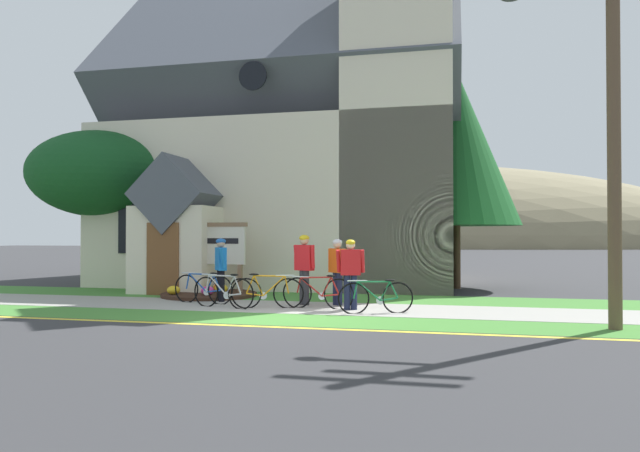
% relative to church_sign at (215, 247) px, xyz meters
% --- Properties ---
extents(ground, '(140.00, 140.00, 0.00)m').
position_rel_church_sign_xyz_m(ground, '(3.03, -0.06, -1.40)').
color(ground, '#333335').
extents(sidewalk_slab, '(32.00, 2.32, 0.01)m').
position_rel_church_sign_xyz_m(sidewalk_slab, '(0.74, -2.30, -1.39)').
color(sidewalk_slab, '#99968E').
rests_on(sidewalk_slab, ground).
extents(grass_verge, '(32.00, 1.65, 0.01)m').
position_rel_church_sign_xyz_m(grass_verge, '(0.74, -4.29, -1.40)').
color(grass_verge, '#427F33').
rests_on(grass_verge, ground).
extents(church_lawn, '(24.00, 2.31, 0.01)m').
position_rel_church_sign_xyz_m(church_lawn, '(0.74, 0.01, -1.40)').
color(church_lawn, '#427F33').
rests_on(church_lawn, ground).
extents(curb_paint_stripe, '(28.00, 0.16, 0.01)m').
position_rel_church_sign_xyz_m(curb_paint_stripe, '(0.74, -5.26, -1.40)').
color(curb_paint_stripe, yellow).
rests_on(curb_paint_stripe, ground).
extents(church_building, '(12.54, 11.57, 13.94)m').
position_rel_church_sign_xyz_m(church_building, '(1.19, 5.64, 3.73)').
color(church_building, beige).
rests_on(church_building, ground).
extents(church_sign, '(1.96, 0.17, 2.10)m').
position_rel_church_sign_xyz_m(church_sign, '(0.00, 0.00, 0.00)').
color(church_sign, '#7F6047').
rests_on(church_sign, ground).
extents(flower_bed, '(2.69, 2.69, 0.34)m').
position_rel_church_sign_xyz_m(flower_bed, '(-0.03, -0.43, -1.32)').
color(flower_bed, '#382319').
rests_on(flower_bed, ground).
extents(bicycle_green, '(1.73, 0.53, 0.84)m').
position_rel_church_sign_xyz_m(bicycle_green, '(1.41, -2.78, -1.01)').
color(bicycle_green, black).
rests_on(bicycle_green, ground).
extents(bicycle_red, '(1.78, 0.25, 0.83)m').
position_rel_church_sign_xyz_m(bicycle_red, '(3.64, -2.43, -1.02)').
color(bicycle_red, black).
rests_on(bicycle_red, ground).
extents(bicycle_blue, '(1.71, 0.40, 0.85)m').
position_rel_church_sign_xyz_m(bicycle_blue, '(2.44, -2.61, -1.02)').
color(bicycle_blue, black).
rests_on(bicycle_blue, ground).
extents(bicycle_orange, '(1.61, 0.64, 0.78)m').
position_rel_church_sign_xyz_m(bicycle_orange, '(5.08, -2.95, -1.03)').
color(bicycle_orange, black).
rests_on(bicycle_orange, ground).
extents(bicycle_black, '(1.75, 0.40, 0.81)m').
position_rel_church_sign_xyz_m(bicycle_black, '(0.56, -2.06, -1.02)').
color(bicycle_black, black).
rests_on(bicycle_black, ground).
extents(cyclist_in_orange_jersey, '(0.44, 0.71, 1.65)m').
position_rel_church_sign_xyz_m(cyclist_in_orange_jersey, '(0.83, -1.56, -0.44)').
color(cyclist_in_orange_jersey, black).
rests_on(cyclist_in_orange_jersey, ground).
extents(cyclist_in_yellow_jersey, '(0.65, 0.31, 1.64)m').
position_rel_church_sign_xyz_m(cyclist_in_yellow_jersey, '(4.43, -2.49, -0.45)').
color(cyclist_in_yellow_jersey, '#191E38').
rests_on(cyclist_in_yellow_jersey, ground).
extents(cyclist_in_blue_jersey, '(0.60, 0.51, 1.74)m').
position_rel_church_sign_xyz_m(cyclist_in_blue_jersey, '(3.15, -1.84, -0.37)').
color(cyclist_in_blue_jersey, '#2D2D33').
rests_on(cyclist_in_blue_jersey, ground).
extents(cyclist_in_red_jersey, '(0.49, 0.56, 1.64)m').
position_rel_church_sign_xyz_m(cyclist_in_red_jersey, '(3.96, -1.68, -0.45)').
color(cyclist_in_red_jersey, '#191E38').
rests_on(cyclist_in_red_jersey, ground).
extents(utility_pole, '(3.12, 0.28, 8.73)m').
position_rel_church_sign_xyz_m(utility_pole, '(9.55, -4.13, 3.44)').
color(utility_pole, brown).
rests_on(utility_pole, ground).
extents(roadside_conifer, '(4.11, 4.11, 7.19)m').
position_rel_church_sign_xyz_m(roadside_conifer, '(6.86, 3.65, 3.22)').
color(roadside_conifer, '#4C3823').
rests_on(roadside_conifer, ground).
extents(yard_deciduous_tree, '(4.76, 4.76, 5.25)m').
position_rel_church_sign_xyz_m(yard_deciduous_tree, '(-4.87, 1.69, 2.39)').
color(yard_deciduous_tree, '#3D2D1E').
rests_on(yard_deciduous_tree, ground).
extents(distant_hill, '(104.06, 46.24, 26.30)m').
position_rel_church_sign_xyz_m(distant_hill, '(-4.67, 79.45, -1.40)').
color(distant_hill, '#847A5B').
rests_on(distant_hill, ground).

